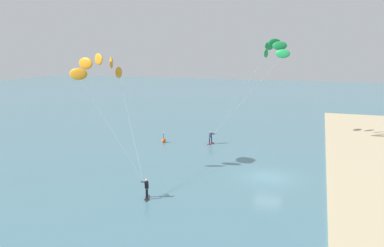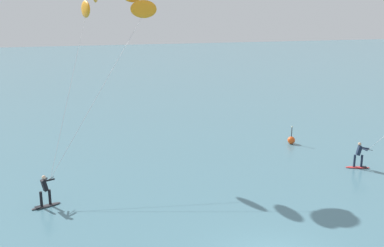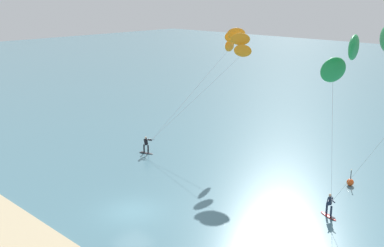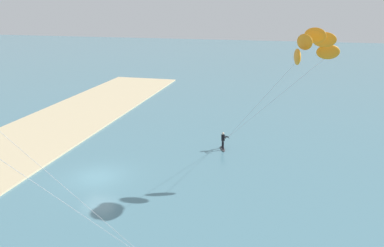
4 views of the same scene
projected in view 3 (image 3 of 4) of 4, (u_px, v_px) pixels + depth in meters
name	position (u px, v px, depth m)	size (l,w,h in m)	color
ground_plane	(132.00, 211.00, 32.36)	(240.00, 240.00, 0.00)	slate
kitesurfer_nearshore	(381.00, 64.00, 20.43)	(8.65, 9.62, 13.41)	red
kitesurfer_mid_water	(232.00, 46.00, 42.98)	(8.18, 9.61, 11.62)	#333338
marker_buoy	(350.00, 182.00, 36.62)	(0.56, 0.56, 1.38)	#EA5119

